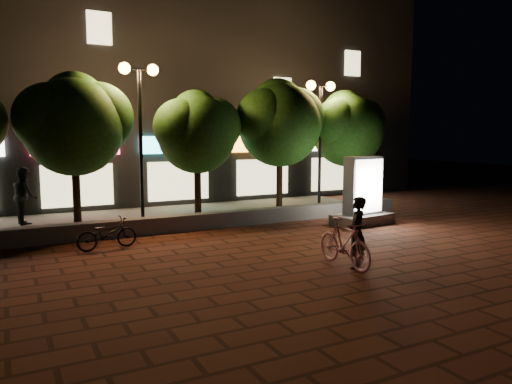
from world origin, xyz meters
TOP-DOWN VIEW (x-y plane):
  - ground at (0.00, 0.00)m, footprint 80.00×80.00m
  - retaining_wall at (0.00, 4.00)m, footprint 16.00×0.45m
  - sidewalk at (0.00, 6.50)m, footprint 16.00×5.00m
  - building_block at (-0.01, 12.99)m, footprint 28.00×8.12m
  - tree_left at (-3.45, 5.46)m, footprint 3.60×3.00m
  - tree_mid at (0.55, 5.46)m, footprint 3.24×2.70m
  - tree_right at (3.86, 5.46)m, footprint 3.72×3.10m
  - tree_far_right at (7.05, 5.46)m, footprint 3.48×2.90m
  - street_lamp_left at (-1.50, 5.20)m, footprint 1.26×0.36m
  - street_lamp_right at (5.50, 5.20)m, footprint 1.26×0.36m
  - ad_kiosk at (5.18, 2.22)m, footprint 2.24×1.34m
  - scooter_pink at (1.34, -1.73)m, footprint 0.52×1.84m
  - rider at (1.52, -1.95)m, footprint 0.70×0.69m
  - scooter_parked at (-3.14, 2.54)m, footprint 1.65×0.76m
  - pedestrian at (-4.90, 7.15)m, footprint 0.83×1.01m

SIDE VIEW (x-z plane):
  - ground at x=0.00m, z-range 0.00..0.00m
  - sidewalk at x=0.00m, z-range 0.00..0.08m
  - retaining_wall at x=0.00m, z-range 0.00..0.50m
  - scooter_parked at x=-3.14m, z-range 0.00..0.84m
  - scooter_pink at x=1.34m, z-range 0.00..1.11m
  - rider at x=1.52m, z-range 0.00..1.63m
  - ad_kiosk at x=5.18m, z-range -0.22..2.07m
  - pedestrian at x=-4.90m, z-range 0.08..1.97m
  - tree_mid at x=0.55m, z-range 0.97..5.47m
  - tree_far_right at x=7.05m, z-range 0.99..5.75m
  - tree_left at x=-3.45m, z-range 1.00..5.89m
  - tree_right at x=3.86m, z-range 1.03..6.10m
  - street_lamp_right at x=5.50m, z-range 1.40..6.38m
  - street_lamp_left at x=-1.50m, z-range 1.44..6.62m
  - building_block at x=-0.01m, z-range -0.65..10.65m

